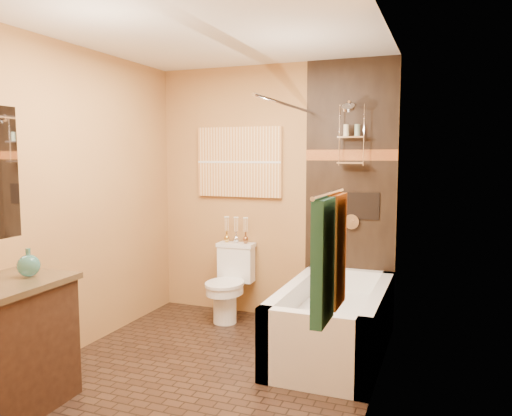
% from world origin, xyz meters
% --- Properties ---
extents(floor, '(3.00, 3.00, 0.00)m').
position_xyz_m(floor, '(0.00, 0.00, 0.00)').
color(floor, black).
rests_on(floor, ground).
extents(wall_left, '(0.02, 3.00, 2.50)m').
position_xyz_m(wall_left, '(-1.20, 0.00, 1.25)').
color(wall_left, '#AE7D43').
rests_on(wall_left, floor).
extents(wall_right, '(0.02, 3.00, 2.50)m').
position_xyz_m(wall_right, '(1.20, 0.00, 1.25)').
color(wall_right, '#AE7D43').
rests_on(wall_right, floor).
extents(wall_back, '(2.40, 0.02, 2.50)m').
position_xyz_m(wall_back, '(0.00, 1.50, 1.25)').
color(wall_back, '#AE7D43').
rests_on(wall_back, floor).
extents(wall_front, '(2.40, 0.02, 2.50)m').
position_xyz_m(wall_front, '(0.00, -1.50, 1.25)').
color(wall_front, '#AE7D43').
rests_on(wall_front, floor).
extents(ceiling, '(3.00, 3.00, 0.00)m').
position_xyz_m(ceiling, '(0.00, 0.00, 2.50)').
color(ceiling, silver).
rests_on(ceiling, wall_back).
extents(alcove_tile_back, '(0.85, 0.01, 2.50)m').
position_xyz_m(alcove_tile_back, '(0.78, 1.49, 1.25)').
color(alcove_tile_back, black).
rests_on(alcove_tile_back, wall_back).
extents(alcove_tile_right, '(0.01, 1.50, 2.50)m').
position_xyz_m(alcove_tile_right, '(1.19, 0.75, 1.25)').
color(alcove_tile_right, black).
rests_on(alcove_tile_right, wall_right).
extents(mosaic_band_back, '(0.85, 0.01, 0.10)m').
position_xyz_m(mosaic_band_back, '(0.78, 1.48, 1.62)').
color(mosaic_band_back, maroon).
rests_on(mosaic_band_back, alcove_tile_back).
extents(mosaic_band_right, '(0.01, 1.50, 0.10)m').
position_xyz_m(mosaic_band_right, '(1.18, 0.75, 1.62)').
color(mosaic_band_right, maroon).
rests_on(mosaic_band_right, alcove_tile_right).
extents(alcove_niche, '(0.50, 0.01, 0.25)m').
position_xyz_m(alcove_niche, '(0.80, 1.48, 1.15)').
color(alcove_niche, black).
rests_on(alcove_niche, alcove_tile_back).
extents(shower_fixtures, '(0.24, 0.33, 1.16)m').
position_xyz_m(shower_fixtures, '(0.80, 1.38, 1.67)').
color(shower_fixtures, silver).
rests_on(shower_fixtures, floor).
extents(curtain_rod, '(0.03, 1.55, 0.03)m').
position_xyz_m(curtain_rod, '(0.40, 0.75, 2.02)').
color(curtain_rod, silver).
rests_on(curtain_rod, wall_back).
extents(towel_bar, '(0.02, 0.55, 0.02)m').
position_xyz_m(towel_bar, '(1.15, -1.05, 1.45)').
color(towel_bar, silver).
rests_on(towel_bar, wall_right).
extents(towel_teal, '(0.05, 0.22, 0.52)m').
position_xyz_m(towel_teal, '(1.16, -1.18, 1.18)').
color(towel_teal, '#1B5B5D').
rests_on(towel_teal, towel_bar).
extents(towel_rust, '(0.05, 0.22, 0.52)m').
position_xyz_m(towel_rust, '(1.16, -0.92, 1.18)').
color(towel_rust, '#945B1A').
rests_on(towel_rust, towel_bar).
extents(sunset_painting, '(0.90, 0.04, 0.70)m').
position_xyz_m(sunset_painting, '(-0.34, 1.48, 1.55)').
color(sunset_painting, '#C9752F').
rests_on(sunset_painting, wall_back).
extents(bathtub, '(0.80, 1.50, 0.55)m').
position_xyz_m(bathtub, '(0.80, 0.75, 0.22)').
color(bathtub, white).
rests_on(bathtub, floor).
extents(toilet, '(0.38, 0.56, 0.74)m').
position_xyz_m(toilet, '(-0.34, 1.22, 0.37)').
color(toilet, white).
rests_on(toilet, floor).
extents(teal_bottle, '(0.18, 0.18, 0.23)m').
position_xyz_m(teal_bottle, '(-0.87, -0.75, 0.93)').
color(teal_bottle, '#25716E').
rests_on(teal_bottle, vanity).
extents(bud_vases, '(0.26, 0.06, 0.26)m').
position_xyz_m(bud_vases, '(-0.34, 1.39, 0.88)').
color(bud_vases, gold).
rests_on(bud_vases, toilet).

